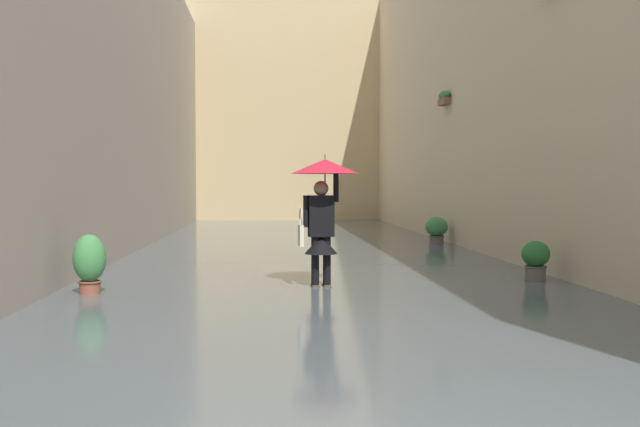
{
  "coord_description": "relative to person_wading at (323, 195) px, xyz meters",
  "views": [
    {
      "loc": [
        0.85,
        2.57,
        1.63
      ],
      "look_at": [
        0.02,
        -8.95,
        1.15
      ],
      "focal_mm": 40.23,
      "sensor_mm": 36.0,
      "label": 1
    }
  ],
  "objects": [
    {
      "name": "ground_plane",
      "position": [
        -0.03,
        -5.84,
        -1.47
      ],
      "size": [
        70.35,
        70.35,
        0.0
      ],
      "primitive_type": "plane",
      "color": "gray"
    },
    {
      "name": "flood_water",
      "position": [
        -0.03,
        -5.84,
        -1.43
      ],
      "size": [
        8.63,
        34.14,
        0.07
      ],
      "primitive_type": "cube",
      "color": "#515B60",
      "rests_on": "ground_plane"
    },
    {
      "name": "building_facade_left",
      "position": [
        -4.85,
        -5.84,
        3.29
      ],
      "size": [
        2.04,
        32.14,
        9.53
      ],
      "color": "beige",
      "rests_on": "ground_plane"
    },
    {
      "name": "building_facade_right",
      "position": [
        4.79,
        -5.83,
        2.73
      ],
      "size": [
        2.04,
        32.14,
        8.39
      ],
      "color": "#A89989",
      "rests_on": "ground_plane"
    },
    {
      "name": "building_facade_far",
      "position": [
        -0.03,
        -20.81,
        4.28
      ],
      "size": [
        11.43,
        1.8,
        11.49
      ],
      "primitive_type": "cube",
      "color": "tan",
      "rests_on": "ground_plane"
    },
    {
      "name": "person_wading",
      "position": [
        0.0,
        0.0,
        0.0
      ],
      "size": [
        1.03,
        1.03,
        2.08
      ],
      "color": "#4C4233",
      "rests_on": "ground_plane"
    },
    {
      "name": "potted_plant_far_left",
      "position": [
        -3.54,
        -7.54,
        -1.02
      ],
      "size": [
        0.58,
        0.58,
        0.78
      ],
      "color": "#66605B",
      "rests_on": "ground_plane"
    },
    {
      "name": "potted_plant_mid_right",
      "position": [
        3.35,
        0.51,
        -0.95
      ],
      "size": [
        0.46,
        0.46,
        0.92
      ],
      "color": "brown",
      "rests_on": "ground_plane"
    },
    {
      "name": "potted_plant_mid_left",
      "position": [
        -3.47,
        -0.4,
        -1.06
      ],
      "size": [
        0.45,
        0.45,
        0.72
      ],
      "color": "#66605B",
      "rests_on": "ground_plane"
    }
  ]
}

